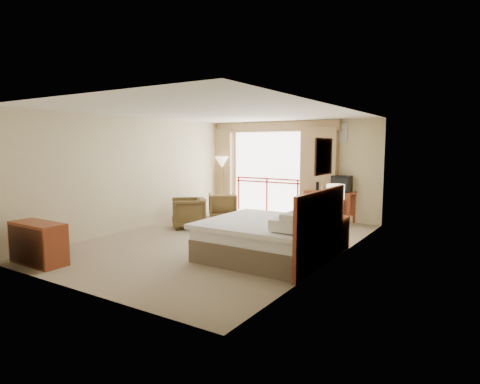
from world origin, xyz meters
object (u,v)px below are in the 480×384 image
Objects in this scene: wastebasket at (313,219)px; side_table at (197,206)px; desk at (331,198)px; armchair_far at (223,217)px; bed at (270,238)px; tv at (342,184)px; table_lamp at (335,192)px; nightstand at (333,233)px; dresser at (38,243)px; floor_lamp at (222,164)px; armchair_near at (189,228)px.

side_table is (-2.83, -1.17, 0.24)m from wastebasket.
desk reaches higher than armchair_far.
bed is 4.55× the size of tv.
table_lamp reaches higher than desk.
nightstand is 4.16m from side_table.
bed is at bearing 34.82° from dresser.
nightstand is at bearing -29.77° from floor_lamp.
side_table is (-3.34, -1.80, -0.64)m from tv.
tv is 1.43× the size of wastebasket.
floor_lamp reaches higher than nightstand.
armchair_near is 1.39× the size of side_table.
floor_lamp is (-0.39, 1.73, 1.05)m from side_table.
floor_lamp is at bearing 153.69° from nightstand.
wastebasket is 2.60m from armchair_far.
nightstand reaches higher than armchair_far.
floor_lamp is (-4.46, 2.50, 0.33)m from table_lamp.
table_lamp is 3.89m from armchair_near.
floor_lamp is 6.35m from dresser.
floor_lamp is (-3.43, -0.14, 0.80)m from desk.
dresser is (0.13, -4.50, -0.04)m from side_table.
floor_lamp reaches higher than table_lamp.
wastebasket is (-0.48, 3.21, -0.21)m from bed.
nightstand is at bearing -11.46° from side_table.
bed is at bearing -87.00° from desk.
nightstand is 2.36m from wastebasket.
tv is (-0.74, 2.63, 0.72)m from nightstand.
armchair_near is at bearing 53.21° from armchair_far.
nightstand is at bearing 46.73° from armchair_near.
tv is (0.30, -0.06, 0.39)m from desk.
armchair_near is at bearing -142.15° from wastebasket.
bed reaches higher than side_table.
armchair_near is 2.97m from floor_lamp.
dresser is (0.52, -6.23, -1.09)m from floor_lamp.
nightstand is 0.84× the size of armchair_far.
tv reaches higher than armchair_far.
nightstand is 0.80m from table_lamp.
nightstand is 1.97× the size of wastebasket.
table_lamp is 0.48× the size of desk.
tv is 7.10m from dresser.
dresser is at bearing -114.45° from tv.
side_table is (-3.32, 2.04, 0.02)m from bed.
armchair_far is 0.94× the size of armchair_near.
wastebasket is at bearing 22.47° from side_table.
floor_lamp is (-0.74, 2.49, 1.45)m from armchair_near.
bed is 5.39m from floor_lamp.
bed is 3.92m from desk.
side_table is at bearing 88.80° from dresser.
armchair_far is at bearing 85.76° from dresser.
bed is 3.32× the size of nightstand.
floor_lamp reaches higher than bed.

